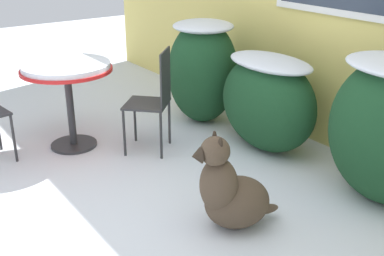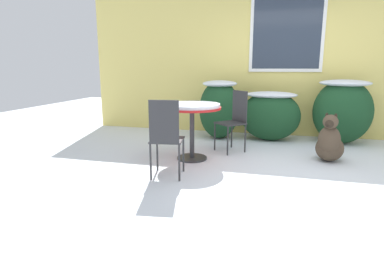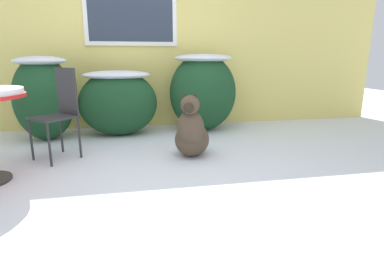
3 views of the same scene
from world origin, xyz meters
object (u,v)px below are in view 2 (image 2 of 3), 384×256
object	(u,v)px
patio_chair_near_table	(234,119)
dog	(329,144)
patio_table	(192,112)
patio_chair_far_side	(166,136)

from	to	relation	value
patio_chair_near_table	dog	xyz separation A→B (m)	(1.38, -0.24, -0.26)
patio_chair_near_table	patio_table	bearing A→B (deg)	-86.68
patio_chair_far_side	dog	world-z (taller)	patio_chair_far_side
patio_chair_near_table	patio_chair_far_side	world-z (taller)	same
patio_table	patio_chair_far_side	distance (m)	0.84
dog	patio_table	bearing A→B (deg)	-151.94
patio_table	patio_chair_far_side	world-z (taller)	patio_chair_far_side
patio_chair_near_table	dog	size ratio (longest dim) A/B	1.35
patio_table	dog	world-z (taller)	patio_table
patio_table	patio_chair_near_table	xyz separation A→B (m)	(0.54, 0.59, -0.17)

